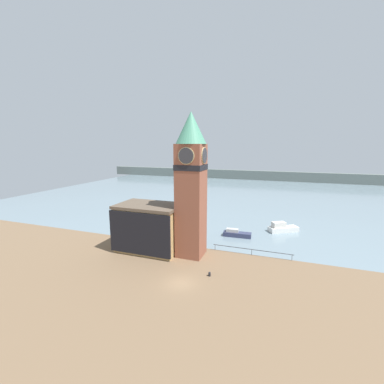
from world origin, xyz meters
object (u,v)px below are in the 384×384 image
clock_tower (191,182)px  mooring_bollard_near (209,274)px  pier_building (149,227)px  boat_far (282,228)px  boat_near (236,234)px

clock_tower → mooring_bollard_near: clock_tower is taller
pier_building → mooring_bollard_near: 14.62m
clock_tower → pier_building: bearing=-176.9°
clock_tower → boat_far: bearing=50.5°
clock_tower → boat_far: clock_tower is taller
pier_building → boat_far: 29.36m
boat_far → mooring_bollard_near: size_ratio=10.30×
boat_near → boat_far: size_ratio=0.86×
pier_building → mooring_bollard_near: (12.88, -5.72, -3.87)m
clock_tower → boat_near: clock_tower is taller
pier_building → mooring_bollard_near: pier_building is taller
clock_tower → mooring_bollard_near: 14.71m
clock_tower → boat_far: size_ratio=3.61×
boat_far → clock_tower: bearing=-160.6°
boat_near → mooring_bollard_near: (-0.82, -17.62, -0.28)m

